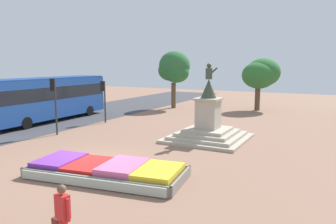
{
  "coord_description": "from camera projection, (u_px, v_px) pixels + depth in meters",
  "views": [
    {
      "loc": [
        10.32,
        -11.56,
        4.72
      ],
      "look_at": [
        2.2,
        3.95,
        2.12
      ],
      "focal_mm": 35.0,
      "sensor_mm": 36.0,
      "label": 1
    }
  ],
  "objects": [
    {
      "name": "traffic_light_mid_block",
      "position": [
        54.0,
        96.0,
        21.6
      ],
      "size": [
        0.42,
        0.3,
        3.74
      ],
      "color": "#2D2D33",
      "rests_on": "ground_plane"
    },
    {
      "name": "ground_plane",
      "position": [
        89.0,
        164.0,
        15.56
      ],
      "size": [
        87.22,
        87.22,
        0.0
      ],
      "primitive_type": "plane",
      "color": "#8C6651"
    },
    {
      "name": "city_bus",
      "position": [
        47.0,
        96.0,
        26.79
      ],
      "size": [
        2.88,
        11.7,
        3.58
      ],
      "color": "#1E4799",
      "rests_on": "ground_plane"
    },
    {
      "name": "park_tree_far_right",
      "position": [
        174.0,
        69.0,
        34.33
      ],
      "size": [
        3.38,
        3.33,
        6.02
      ],
      "color": "brown",
      "rests_on": "ground_plane"
    },
    {
      "name": "pedestrian_with_handbag",
      "position": [
        62.0,
        213.0,
        8.21
      ],
      "size": [
        0.73,
        0.28,
        1.75
      ],
      "color": "red",
      "rests_on": "ground_plane"
    },
    {
      "name": "statue_monument",
      "position": [
        208.0,
        126.0,
        20.37
      ],
      "size": [
        4.73,
        4.73,
        4.74
      ],
      "color": "#B1A792",
      "rests_on": "ground_plane"
    },
    {
      "name": "park_tree_behind_statue",
      "position": [
        261.0,
        74.0,
        33.08
      ],
      "size": [
        3.7,
        4.18,
        5.27
      ],
      "color": "brown",
      "rests_on": "ground_plane"
    },
    {
      "name": "flower_planter",
      "position": [
        107.0,
        171.0,
        13.67
      ],
      "size": [
        6.94,
        3.65,
        0.66
      ],
      "color": "#38281C",
      "rests_on": "ground_plane"
    },
    {
      "name": "traffic_light_far_corner",
      "position": [
        104.0,
        93.0,
        26.15
      ],
      "size": [
        0.41,
        0.29,
        3.34
      ],
      "color": "#2D2D33",
      "rests_on": "ground_plane"
    }
  ]
}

